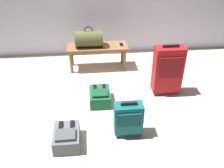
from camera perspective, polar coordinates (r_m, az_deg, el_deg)
ground_plane at (r=3.47m, az=0.12°, el=-3.50°), size 6.60×6.60×0.00m
bench at (r=4.11m, az=-3.42°, el=8.03°), size 1.00×0.36×0.40m
duffel_bag_olive at (r=4.03m, az=-5.38°, el=10.43°), size 0.44×0.26×0.34m
cell_phone at (r=4.12m, az=2.17°, el=9.12°), size 0.07×0.14×0.01m
suitcase_upright_red at (r=3.49m, az=12.85°, el=3.37°), size 0.40×0.22×0.75m
suitcase_small_teal at (r=2.79m, az=3.82°, el=-7.89°), size 0.32×0.19×0.46m
backpack_green at (r=3.36m, az=-2.83°, el=-2.91°), size 0.28×0.38×0.21m
backpack_grey at (r=2.81m, az=-10.47°, el=-12.06°), size 0.28×0.38×0.21m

